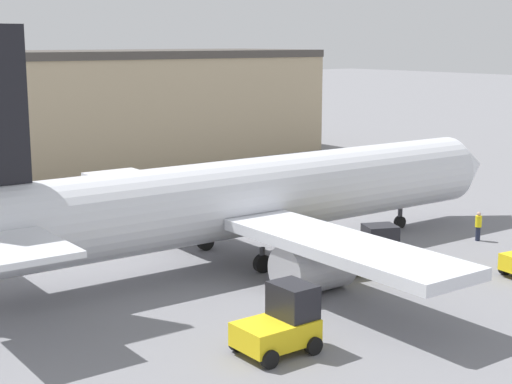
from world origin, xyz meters
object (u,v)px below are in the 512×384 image
(airplane, at_px, (241,199))
(ground_crew_worker, at_px, (478,225))
(belt_loader_truck, at_px, (367,252))
(baggage_tug, at_px, (281,322))

(airplane, xyz_separation_m, ground_crew_worker, (12.88, -5.00, -2.27))
(belt_loader_truck, bearing_deg, ground_crew_worker, 26.97)
(baggage_tug, distance_m, belt_loader_truck, 10.71)
(baggage_tug, bearing_deg, ground_crew_worker, 17.01)
(airplane, relative_size, baggage_tug, 13.05)
(ground_crew_worker, height_order, belt_loader_truck, belt_loader_truck)
(ground_crew_worker, distance_m, baggage_tug, 19.76)
(baggage_tug, height_order, belt_loader_truck, baggage_tug)
(airplane, relative_size, ground_crew_worker, 22.48)
(airplane, distance_m, baggage_tug, 12.50)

